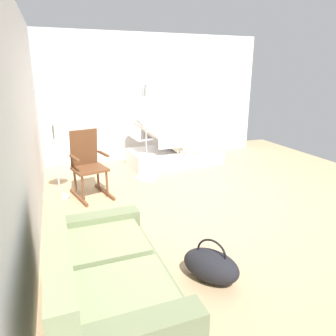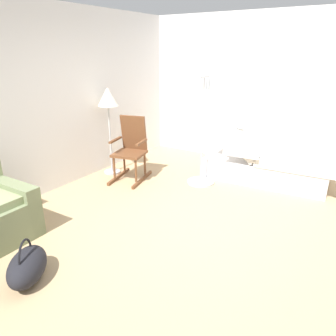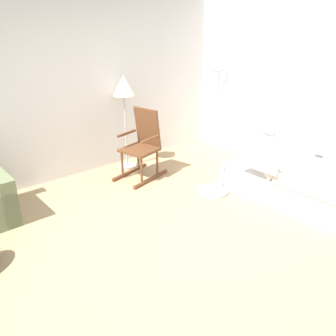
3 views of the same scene
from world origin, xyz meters
name	(u,v)px [view 3 (image 3 of 3)]	position (x,y,z in m)	size (l,w,h in m)	color
ground_plane	(165,249)	(0.00, 0.00, 0.00)	(7.13, 7.13, 0.00)	tan
back_wall	(55,89)	(0.00, 2.47, 1.35)	(5.90, 0.10, 2.70)	white
side_wall	(326,90)	(2.90, 0.00, 1.35)	(0.10, 5.04, 2.70)	white
hospital_bed	(298,178)	(2.09, -0.23, 0.32)	(1.11, 2.12, 1.18)	silver
rocking_chair	(143,145)	(0.94, 1.71, 0.50)	(0.85, 0.64, 1.05)	brown
floor_lamp	(124,92)	(0.94, 2.16, 1.23)	(0.34, 0.34, 1.48)	#B2B5BA
iv_pole	(214,176)	(1.38, 0.62, 0.25)	(0.44, 0.44, 1.69)	#B2B5BA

